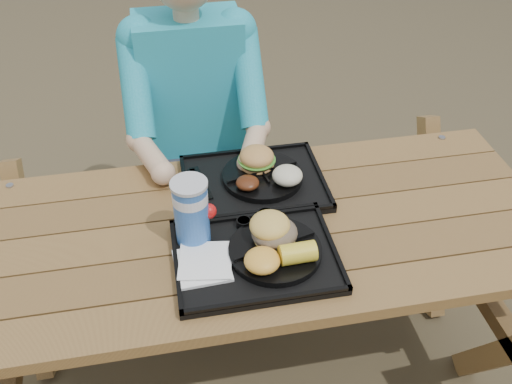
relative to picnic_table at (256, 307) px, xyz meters
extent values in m
plane|color=#999999|center=(0.00, 0.00, -0.38)|extent=(60.00, 60.00, 0.00)
cube|color=black|center=(-0.03, -0.14, 0.39)|extent=(0.45, 0.35, 0.02)
cube|color=black|center=(0.03, 0.19, 0.39)|extent=(0.45, 0.35, 0.02)
cylinder|color=black|center=(0.03, -0.14, 0.41)|extent=(0.26, 0.26, 0.02)
cylinder|color=black|center=(0.06, 0.20, 0.41)|extent=(0.26, 0.26, 0.02)
cube|color=white|center=(-0.18, -0.16, 0.40)|extent=(0.15, 0.15, 0.02)
cylinder|color=#164FAC|center=(-0.19, -0.04, 0.49)|extent=(0.10, 0.10, 0.19)
cylinder|color=#320E05|center=(-0.04, -0.02, 0.41)|extent=(0.04, 0.04, 0.03)
cylinder|color=gold|center=(0.03, 0.00, 0.41)|extent=(0.05, 0.05, 0.03)
ellipsoid|color=yellow|center=(-0.02, -0.21, 0.44)|extent=(0.10, 0.10, 0.05)
cube|color=black|center=(-0.14, 0.21, 0.40)|extent=(0.06, 0.18, 0.01)
ellipsoid|color=#522410|center=(0.00, 0.14, 0.43)|extent=(0.07, 0.07, 0.03)
ellipsoid|color=beige|center=(0.13, 0.14, 0.44)|extent=(0.10, 0.10, 0.05)
camera|label=1|loc=(-0.23, -1.23, 1.53)|focal=40.00mm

